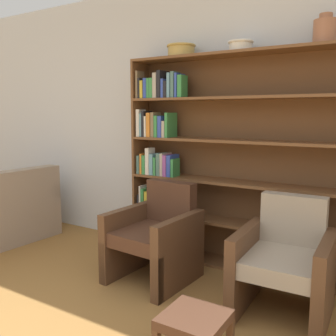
% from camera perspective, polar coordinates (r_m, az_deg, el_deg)
% --- Properties ---
extents(wall_back, '(12.00, 0.06, 2.75)m').
position_cam_1_polar(wall_back, '(3.69, 9.95, 7.03)').
color(wall_back, silver).
rests_on(wall_back, ground).
extents(bookshelf, '(2.31, 0.30, 1.99)m').
position_cam_1_polar(bookshelf, '(3.58, 8.17, 1.01)').
color(bookshelf, brown).
rests_on(bookshelf, ground).
extents(bowl_copper, '(0.28, 0.28, 0.12)m').
position_cam_1_polar(bowl_copper, '(3.77, 2.03, 17.51)').
color(bowl_copper, tan).
rests_on(bowl_copper, bookshelf).
extents(bowl_brass, '(0.22, 0.22, 0.09)m').
position_cam_1_polar(bowl_brass, '(3.52, 11.01, 17.86)').
color(bowl_brass, silver).
rests_on(bowl_brass, bookshelf).
extents(vase_tall, '(0.18, 0.18, 0.23)m').
position_cam_1_polar(vase_tall, '(3.35, 22.84, 18.70)').
color(vase_tall, '#A36647').
rests_on(vase_tall, bookshelf).
extents(armchair_leather, '(0.69, 0.72, 0.84)m').
position_cam_1_polar(armchair_leather, '(3.34, -1.85, -10.34)').
color(armchair_leather, brown).
rests_on(armchair_leather, ground).
extents(armchair_cushioned, '(0.66, 0.70, 0.84)m').
position_cam_1_polar(armchair_cushioned, '(2.92, 17.39, -13.57)').
color(armchair_cushioned, brown).
rests_on(armchair_cushioned, ground).
extents(footstool, '(0.36, 0.36, 0.30)m').
position_cam_1_polar(footstool, '(2.35, 4.04, -22.56)').
color(footstool, brown).
rests_on(footstool, ground).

